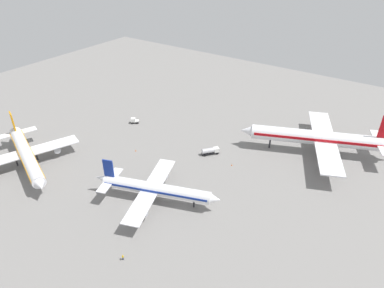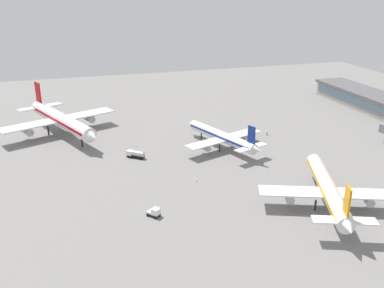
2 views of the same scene
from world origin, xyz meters
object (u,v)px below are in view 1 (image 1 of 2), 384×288
ground_crew_worker (123,257)px  safety_cone_mid_apron (136,150)px  fuel_truck (210,151)px  baggage_tug (134,121)px  safety_cone_near_gate (232,165)px  airplane_distant (320,138)px  airplane_at_gate (155,189)px  airplane_taxiing (26,154)px

ground_crew_worker → safety_cone_mid_apron: (-31.50, 38.69, -0.55)m
fuel_truck → safety_cone_mid_apron: (-23.83, -14.06, -1.09)m
baggage_tug → safety_cone_near_gate: 49.81m
safety_cone_mid_apron → fuel_truck: bearing=30.5°
baggage_tug → airplane_distant: bearing=155.9°
airplane_at_gate → ground_crew_worker: size_ratio=22.80×
airplane_distant → fuel_truck: size_ratio=8.81×
airplane_taxiing → fuel_truck: airplane_taxiing is taller
baggage_tug → ground_crew_worker: (47.27, -54.98, -0.31)m
airplane_at_gate → ground_crew_worker: 23.29m
airplane_distant → fuel_truck: bearing=13.4°
baggage_tug → safety_cone_mid_apron: 22.69m
ground_crew_worker → airplane_at_gate: bearing=71.0°
fuel_truck → safety_cone_mid_apron: size_ratio=10.12×
airplane_at_gate → ground_crew_worker: airplane_at_gate is taller
airplane_taxiing → airplane_distant: size_ratio=0.80×
baggage_tug → safety_cone_near_gate: bearing=134.7°
airplane_distant → ground_crew_worker: airplane_distant is taller
airplane_taxiing → airplane_distant: 102.83m
airplane_taxiing → safety_cone_mid_apron: bearing=71.1°
airplane_at_gate → fuel_truck: 31.20m
airplane_at_gate → safety_cone_near_gate: airplane_at_gate is taller
airplane_taxiing → airplane_at_gate: bearing=34.6°
airplane_at_gate → safety_cone_mid_apron: bearing=124.8°
ground_crew_worker → baggage_tug: bearing=92.0°
airplane_distant → safety_cone_near_gate: 33.71m
airplane_at_gate → safety_cone_mid_apron: airplane_at_gate is taller
ground_crew_worker → safety_cone_mid_apron: bearing=90.5°
baggage_tug → safety_cone_near_gate: baggage_tug is taller
safety_cone_mid_apron → airplane_distant: bearing=33.8°
safety_cone_mid_apron → baggage_tug: bearing=134.1°
airplane_at_gate → fuel_truck: (0.07, 31.06, -2.97)m
fuel_truck → ground_crew_worker: size_ratio=3.63×
airplane_distant → safety_cone_mid_apron: (-55.54, -37.20, -5.92)m
ground_crew_worker → safety_cone_near_gate: bearing=48.7°
fuel_truck → safety_cone_near_gate: (10.03, -1.99, -1.09)m
baggage_tug → fuel_truck: (39.59, -2.23, 0.23)m
airplane_taxiing → ground_crew_worker: bearing=10.7°
ground_crew_worker → safety_cone_near_gate: ground_crew_worker is taller
airplane_at_gate → baggage_tug: bearing=120.3°
airplane_at_gate → airplane_distant: size_ratio=0.71×
fuel_truck → baggage_tug: bearing=126.3°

